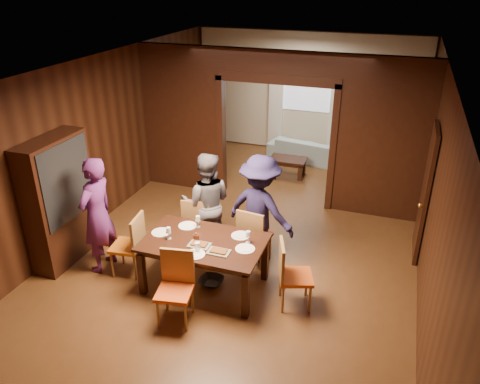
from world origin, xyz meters
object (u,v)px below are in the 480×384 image
at_px(chair_near, 174,290).
at_px(hutch, 60,201).
at_px(chair_far_r, 255,235).
at_px(person_purple, 97,215).
at_px(chair_left, 127,244).
at_px(sofa, 308,150).
at_px(chair_far_l, 199,222).
at_px(dining_table, 205,264).
at_px(coffee_table, 288,167).
at_px(person_navy, 260,209).
at_px(chair_right, 296,275).
at_px(person_grey, 207,203).

height_order(chair_near, hutch, hutch).
xyz_separation_m(chair_far_r, chair_near, (-0.57, -1.63, 0.00)).
bearing_deg(chair_far_r, person_purple, 29.13).
relative_size(chair_left, chair_near, 1.00).
distance_m(sofa, chair_left, 5.63).
height_order(chair_left, hutch, hutch).
height_order(person_purple, chair_far_r, person_purple).
bearing_deg(hutch, chair_far_l, 26.10).
distance_m(person_purple, dining_table, 1.75).
bearing_deg(chair_left, person_purple, -96.31).
xyz_separation_m(person_purple, hutch, (-0.69, 0.05, 0.10)).
bearing_deg(coffee_table, chair_near, -92.54).
xyz_separation_m(sofa, coffee_table, (-0.23, -1.02, -0.07)).
bearing_deg(dining_table, chair_far_l, 118.34).
bearing_deg(person_navy, sofa, -72.06).
xyz_separation_m(chair_left, chair_right, (2.55, 0.08, 0.00)).
distance_m(person_purple, chair_far_r, 2.38).
distance_m(chair_far_l, chair_far_r, 0.98).
bearing_deg(chair_near, person_grey, 88.65).
xyz_separation_m(person_navy, chair_near, (-0.60, -1.76, -0.39)).
bearing_deg(person_purple, sofa, 163.32).
bearing_deg(chair_near, chair_far_r, 60.47).
distance_m(coffee_table, chair_right, 4.45).
distance_m(person_grey, chair_far_r, 0.92).
relative_size(person_navy, chair_near, 1.80).
distance_m(person_grey, chair_right, 1.94).
bearing_deg(coffee_table, person_navy, -83.65).
xyz_separation_m(person_purple, chair_right, (2.99, 0.09, -0.42)).
height_order(dining_table, chair_right, chair_right).
distance_m(chair_right, chair_far_l, 2.00).
bearing_deg(person_grey, chair_near, 82.15).
relative_size(dining_table, chair_left, 1.74).
bearing_deg(chair_right, hutch, 71.26).
height_order(chair_left, chair_near, same).
bearing_deg(chair_right, chair_far_r, 26.41).
bearing_deg(chair_far_l, hutch, 14.76).
height_order(coffee_table, chair_near, chair_near).
xyz_separation_m(person_navy, dining_table, (-0.53, -0.96, -0.49)).
height_order(sofa, chair_left, chair_left).
distance_m(dining_table, chair_near, 0.82).
xyz_separation_m(chair_left, chair_far_l, (0.74, 0.96, 0.00)).
bearing_deg(chair_left, chair_near, 49.53).
distance_m(person_grey, chair_far_l, 0.38).
height_order(person_grey, coffee_table, person_grey).
relative_size(person_grey, dining_table, 0.99).
bearing_deg(person_navy, chair_left, 46.18).
distance_m(person_navy, chair_left, 2.06).
relative_size(person_navy, coffee_table, 2.18).
xyz_separation_m(person_grey, chair_far_r, (0.84, -0.11, -0.35)).
distance_m(person_purple, person_grey, 1.66).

